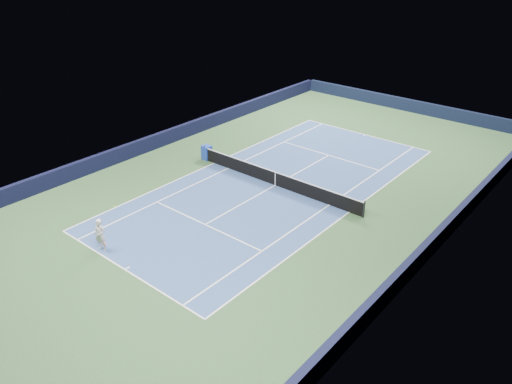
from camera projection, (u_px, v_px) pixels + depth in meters
The scene contains 19 objects.
ground at pixel (275, 185), 32.28m from camera, with size 40.00×40.00×0.00m, color #2A4A28.
wall_far at pixel (409, 105), 45.52m from camera, with size 22.00×0.35×1.10m, color black.
wall_right at pixel (440, 236), 25.86m from camera, with size 0.35×40.00×1.10m, color black.
wall_left at pixel (164, 138), 38.18m from camera, with size 0.35×40.00×1.10m, color black.
court_surface at pixel (275, 185), 32.27m from camera, with size 10.97×23.77×0.01m, color navy.
baseline_far at pixel (365, 135), 40.37m from camera, with size 10.97×0.08×0.00m, color white.
baseline_near at pixel (125, 269), 24.18m from camera, with size 10.97×0.08×0.00m, color white.
sideline_doubles_right at pixel (349, 212), 29.15m from camera, with size 0.08×23.77×0.00m, color white.
sideline_doubles_left at pixel (214, 163), 35.39m from camera, with size 0.08×23.77×0.00m, color white.
sideline_singles_right at pixel (329, 205), 29.93m from camera, with size 0.08×23.77×0.00m, color white.
sideline_singles_left at pixel (229, 168), 34.61m from camera, with size 0.08×23.77×0.00m, color white.
service_line_far at pixel (329, 155), 36.63m from camera, with size 8.23×0.08×0.00m, color white.
service_line_near at pixel (205, 224), 27.91m from camera, with size 8.23×0.08×0.00m, color white.
center_service_line at pixel (275, 185), 32.27m from camera, with size 0.08×12.80×0.00m, color white.
center_mark_far at pixel (364, 135), 40.26m from camera, with size 0.08×0.30×0.00m, color white.
center_mark_near at pixel (127, 268), 24.28m from camera, with size 0.08×0.30×0.00m, color white.
tennis_net at pixel (275, 178), 32.04m from camera, with size 12.90×0.10×1.07m.
sponsor_cube at pixel (207, 152), 35.81m from camera, with size 0.66×0.60×1.02m.
tennis_player at pixel (100, 235), 25.33m from camera, with size 0.84×1.32×2.18m.
Camera 1 is at (17.53, -22.94, 14.49)m, focal length 35.00 mm.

